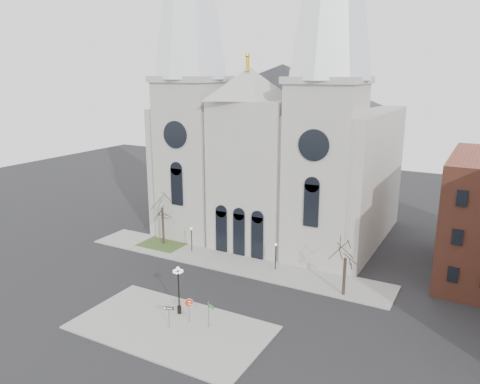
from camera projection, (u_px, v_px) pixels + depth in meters
The scene contains 13 objects.
ground at pixel (177, 298), 48.69m from camera, with size 160.00×160.00×0.00m, color black.
sidewalk_near at pixel (171, 327), 43.03m from camera, with size 18.00×10.00×0.14m, color gray.
sidewalk_far at pixel (230, 262), 58.02m from camera, with size 40.00×6.00×0.14m, color gray.
grass_patch at pixel (164, 244), 63.99m from camera, with size 6.00×5.00×0.18m, color #2D431C.
cathedral at pixel (272, 106), 63.54m from camera, with size 33.00×26.66×54.00m.
tree_left at pixel (162, 205), 62.63m from camera, with size 3.20×3.20×7.50m.
tree_right at pixel (345, 256), 48.24m from camera, with size 3.20×3.20×6.00m.
ped_lamp_left at pixel (192, 235), 60.68m from camera, with size 0.32×0.32×3.26m.
ped_lamp_right at pixel (276, 252), 55.09m from camera, with size 0.32×0.32×3.26m.
stop_sign at pixel (189, 305), 43.47m from camera, with size 0.85×0.23×2.40m.
globe_lamp at pixel (178, 284), 44.66m from camera, with size 1.30×1.30×4.88m.
one_way_sign at pixel (169, 313), 42.55m from camera, with size 0.92×0.37×2.19m.
street_name_sign at pixel (209, 313), 42.59m from camera, with size 0.77×0.29×2.49m.
Camera 1 is at (27.13, -35.80, 22.79)m, focal length 35.00 mm.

